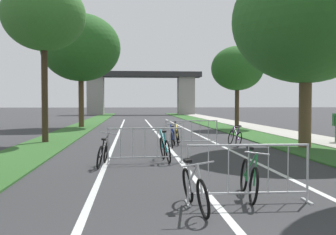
% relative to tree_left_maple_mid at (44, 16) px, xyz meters
% --- Properties ---
extents(grass_verge_left, '(2.14, 68.55, 0.05)m').
position_rel_tree_left_maple_mid_xyz_m(grass_verge_left, '(0.16, 12.61, -5.55)').
color(grass_verge_left, '#2D5B26').
rests_on(grass_verge_left, ground).
extents(grass_verge_right, '(2.14, 68.55, 0.05)m').
position_rel_tree_left_maple_mid_xyz_m(grass_verge_right, '(10.38, 12.61, -5.55)').
color(grass_verge_right, '#2D5B26').
rests_on(grass_verge_right, ground).
extents(sidewalk_path_right, '(2.25, 68.55, 0.08)m').
position_rel_tree_left_maple_mid_xyz_m(sidewalk_path_right, '(12.57, 12.61, -5.53)').
color(sidewalk_path_right, '#ADA89E').
rests_on(sidewalk_path_right, ground).
extents(lane_stripe_center, '(0.14, 39.66, 0.01)m').
position_rel_tree_left_maple_mid_xyz_m(lane_stripe_center, '(5.27, 4.39, -5.57)').
color(lane_stripe_center, silver).
rests_on(lane_stripe_center, ground).
extents(lane_stripe_right_lane, '(0.14, 39.66, 0.01)m').
position_rel_tree_left_maple_mid_xyz_m(lane_stripe_right_lane, '(7.49, 4.39, -5.57)').
color(lane_stripe_right_lane, silver).
rests_on(lane_stripe_right_lane, ground).
extents(lane_stripe_left_lane, '(0.14, 39.66, 0.01)m').
position_rel_tree_left_maple_mid_xyz_m(lane_stripe_left_lane, '(3.05, 4.39, -5.57)').
color(lane_stripe_left_lane, silver).
rests_on(lane_stripe_left_lane, ground).
extents(overpass_bridge, '(17.83, 3.22, 6.40)m').
position_rel_tree_left_maple_mid_xyz_m(overpass_bridge, '(5.27, 41.22, -1.45)').
color(overpass_bridge, '#2D2D30').
rests_on(overpass_bridge, ground).
extents(tree_left_maple_mid, '(3.63, 3.63, 7.14)m').
position_rel_tree_left_maple_mid_xyz_m(tree_left_maple_mid, '(0.00, 0.00, 0.00)').
color(tree_left_maple_mid, '#3D2D1E').
rests_on(tree_left_maple_mid, ground).
extents(tree_left_cypress_far, '(5.66, 5.66, 8.13)m').
position_rel_tree_left_maple_mid_xyz_m(tree_left_cypress_far, '(0.21, 10.96, 0.15)').
color(tree_left_cypress_far, '#4C3823').
rests_on(tree_left_cypress_far, ground).
extents(tree_right_pine_near, '(5.72, 5.72, 7.41)m').
position_rel_tree_left_maple_mid_xyz_m(tree_right_pine_near, '(10.56, -2.98, -0.61)').
color(tree_right_pine_near, brown).
rests_on(tree_right_pine_near, ground).
extents(tree_right_oak_mid, '(3.54, 3.54, 5.64)m').
position_rel_tree_left_maple_mid_xyz_m(tree_right_oak_mid, '(10.99, 8.56, -1.46)').
color(tree_right_oak_mid, '#3D2D1E').
rests_on(tree_right_oak_mid, ground).
extents(crowd_barrier_nearest, '(2.22, 0.49, 1.05)m').
position_rel_tree_left_maple_mid_xyz_m(crowd_barrier_nearest, '(5.86, -11.01, -5.05)').
color(crowd_barrier_nearest, '#ADADB2').
rests_on(crowd_barrier_nearest, ground).
extents(crowd_barrier_second, '(2.23, 0.53, 1.05)m').
position_rel_tree_left_maple_mid_xyz_m(crowd_barrier_second, '(4.20, -6.26, -5.05)').
color(crowd_barrier_second, '#ADADB2').
rests_on(crowd_barrier_second, ground).
extents(crowd_barrier_third, '(2.21, 0.44, 1.05)m').
position_rel_tree_left_maple_mid_xyz_m(crowd_barrier_third, '(6.30, -1.51, -5.05)').
color(crowd_barrier_third, '#ADADB2').
rests_on(crowd_barrier_third, ground).
extents(bicycle_blue_0, '(0.61, 1.64, 0.97)m').
position_rel_tree_left_maple_mid_xyz_m(bicycle_blue_0, '(5.48, -1.88, -5.21)').
color(bicycle_blue_0, black).
rests_on(bicycle_blue_0, ground).
extents(bicycle_black_1, '(0.53, 1.72, 0.94)m').
position_rel_tree_left_maple_mid_xyz_m(bicycle_black_1, '(3.01, -6.63, -5.22)').
color(bicycle_black_1, black).
rests_on(bicycle_black_1, ground).
extents(bicycle_purple_2, '(0.48, 1.67, 0.88)m').
position_rel_tree_left_maple_mid_xyz_m(bicycle_purple_2, '(8.04, -1.96, -5.22)').
color(bicycle_purple_2, black).
rests_on(bicycle_purple_2, ground).
extents(bicycle_teal_3, '(0.55, 1.69, 0.98)m').
position_rel_tree_left_maple_mid_xyz_m(bicycle_teal_3, '(4.81, -5.88, -5.19)').
color(bicycle_teal_3, black).
rests_on(bicycle_teal_3, ground).
extents(bicycle_green_4, '(0.44, 1.70, 0.94)m').
position_rel_tree_left_maple_mid_xyz_m(bicycle_green_4, '(5.98, -10.65, -5.20)').
color(bicycle_green_4, black).
rests_on(bicycle_green_4, ground).
extents(bicycle_silver_5, '(0.52, 1.63, 0.89)m').
position_rel_tree_left_maple_mid_xyz_m(bicycle_silver_5, '(4.83, -11.39, -5.22)').
color(bicycle_silver_5, black).
rests_on(bicycle_silver_5, ground).
extents(bicycle_yellow_6, '(0.46, 1.74, 1.00)m').
position_rel_tree_left_maple_mid_xyz_m(bicycle_yellow_6, '(5.76, -1.05, -5.20)').
color(bicycle_yellow_6, black).
rests_on(bicycle_yellow_6, ground).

